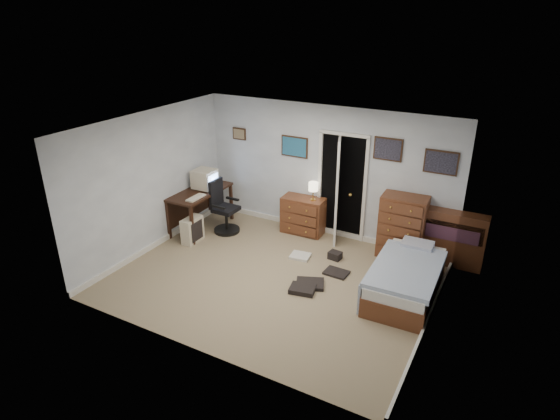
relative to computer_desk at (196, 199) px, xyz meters
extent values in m
cube|color=gray|center=(2.30, -0.97, -0.63)|extent=(5.00, 4.00, 0.02)
cube|color=black|center=(0.10, 0.00, 0.16)|extent=(0.66, 1.40, 0.04)
cube|color=black|center=(-0.17, -0.66, -0.24)|extent=(0.05, 0.05, 0.76)
cube|color=black|center=(0.38, -0.65, -0.24)|extent=(0.05, 0.05, 0.76)
cube|color=black|center=(-0.19, 0.65, -0.24)|extent=(0.05, 0.05, 0.76)
cube|color=black|center=(0.37, 0.66, -0.24)|extent=(0.05, 0.05, 0.76)
cube|color=black|center=(-0.20, 0.00, -0.19)|extent=(0.05, 1.29, 0.54)
cube|color=beige|center=(0.12, 0.15, 0.39)|extent=(0.41, 0.39, 0.37)
cube|color=#8CB2F2|center=(0.33, 0.15, 0.39)|extent=(0.01, 0.30, 0.24)
cube|color=beige|center=(0.12, 0.15, 0.20)|extent=(0.27, 0.27, 0.02)
cube|color=beige|center=(0.28, -0.35, 0.20)|extent=(0.17, 0.43, 0.03)
cube|color=beige|center=(0.30, -0.55, -0.38)|extent=(0.22, 0.45, 0.48)
cube|color=black|center=(0.41, -0.55, -0.38)|extent=(0.01, 0.32, 0.38)
cylinder|color=black|center=(0.62, 0.11, -0.59)|extent=(0.51, 0.51, 0.06)
cylinder|color=black|center=(0.62, 0.11, -0.38)|extent=(0.06, 0.06, 0.39)
cube|color=black|center=(0.62, 0.11, -0.14)|extent=(0.43, 0.43, 0.08)
cube|color=black|center=(0.40, 0.12, 0.16)|extent=(0.06, 0.39, 0.54)
cube|color=black|center=(0.62, -0.12, 0.00)|extent=(0.29, 0.05, 0.04)
cube|color=black|center=(0.62, 0.35, 0.00)|extent=(0.29, 0.05, 0.04)
cube|color=maroon|center=(-0.02, 1.14, -0.23)|extent=(0.16, 0.16, 0.79)
cube|color=brown|center=(1.96, 0.80, -0.26)|extent=(0.84, 0.45, 0.73)
cylinder|color=gold|center=(2.16, 0.80, 0.12)|extent=(0.11, 0.11, 0.02)
cylinder|color=gold|center=(2.16, 0.80, 0.22)|extent=(0.02, 0.02, 0.22)
cylinder|color=beige|center=(2.16, 0.80, 0.38)|extent=(0.19, 0.19, 0.16)
cube|color=black|center=(2.65, 1.33, 0.38)|extent=(0.90, 0.60, 2.00)
cube|color=white|center=(2.20, 1.00, 0.38)|extent=(0.06, 0.05, 2.00)
cube|color=white|center=(3.10, 1.00, 0.38)|extent=(0.06, 0.05, 2.00)
cube|color=white|center=(2.65, 1.00, 1.40)|extent=(0.96, 0.05, 0.06)
cube|color=white|center=(2.60, 0.89, 0.38)|extent=(0.31, 0.77, 2.00)
sphere|color=gold|center=(2.91, 0.74, 0.38)|extent=(0.06, 0.06, 0.06)
cube|color=brown|center=(3.89, 0.78, -0.05)|extent=(0.79, 0.48, 1.14)
cube|color=brown|center=(4.72, 0.90, -0.14)|extent=(1.08, 0.28, 0.97)
cube|color=black|center=(4.72, 0.82, 0.05)|extent=(0.99, 0.12, 0.32)
cube|color=maroon|center=(4.72, 0.82, 0.00)|extent=(0.86, 0.14, 0.24)
cube|color=brown|center=(4.30, -0.40, -0.46)|extent=(0.95, 1.82, 0.31)
cube|color=white|center=(4.30, -0.40, -0.22)|extent=(0.91, 1.79, 0.16)
cube|color=#607CB2|center=(4.30, -0.49, -0.13)|extent=(1.00, 1.56, 0.09)
cube|color=#607CB2|center=(3.82, -0.50, -0.37)|extent=(0.08, 1.53, 0.49)
cube|color=#6D7AAE|center=(4.28, 0.28, -0.09)|extent=(0.50, 0.36, 0.12)
cube|color=#331E11|center=(0.40, 1.01, 1.13)|extent=(0.30, 0.03, 0.24)
cube|color=olive|center=(0.40, 0.99, 1.13)|extent=(0.25, 0.01, 0.19)
cube|color=#331E11|center=(1.65, 1.01, 1.03)|extent=(0.55, 0.03, 0.40)
cube|color=navy|center=(1.65, 0.99, 1.03)|extent=(0.50, 0.01, 0.35)
cube|color=#331E11|center=(3.45, 1.01, 1.23)|extent=(0.50, 0.03, 0.40)
cube|color=black|center=(3.45, 0.99, 1.23)|extent=(0.45, 0.01, 0.35)
cube|color=#331E11|center=(4.35, 1.01, 1.13)|extent=(0.55, 0.03, 0.40)
cube|color=black|center=(4.35, 0.99, 1.13)|extent=(0.50, 0.01, 0.35)
cube|color=black|center=(3.14, -0.34, -0.60)|extent=(0.40, 0.31, 0.04)
cube|color=black|center=(2.87, -1.09, -0.58)|extent=(0.44, 0.36, 0.08)
cube|color=black|center=(2.91, -0.88, -0.59)|extent=(0.54, 0.48, 0.06)
cube|color=silver|center=(2.36, -0.13, -0.60)|extent=(0.38, 0.33, 0.05)
cube|color=black|center=(2.93, 0.11, -0.55)|extent=(0.23, 0.20, 0.14)
camera|label=1|loc=(5.54, -6.71, 3.47)|focal=30.00mm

